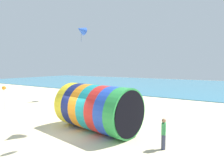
{
  "coord_description": "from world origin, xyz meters",
  "views": [
    {
      "loc": [
        9.62,
        -9.81,
        4.67
      ],
      "look_at": [
        1.09,
        3.53,
        3.22
      ],
      "focal_mm": 32.0,
      "sensor_mm": 36.0,
      "label": 1
    }
  ],
  "objects_px": {
    "kite_blue_delta": "(81,30)",
    "beach_flag": "(5,90)",
    "giant_inflatable_tube": "(97,108)",
    "kite_handler": "(164,134)"
  },
  "relations": [
    {
      "from": "giant_inflatable_tube",
      "to": "kite_handler",
      "type": "distance_m",
      "value": 5.22
    },
    {
      "from": "giant_inflatable_tube",
      "to": "kite_blue_delta",
      "type": "relative_size",
      "value": 2.88
    },
    {
      "from": "kite_blue_delta",
      "to": "giant_inflatable_tube",
      "type": "bearing_deg",
      "value": -44.24
    },
    {
      "from": "giant_inflatable_tube",
      "to": "kite_handler",
      "type": "relative_size",
      "value": 3.64
    },
    {
      "from": "kite_blue_delta",
      "to": "beach_flag",
      "type": "relative_size",
      "value": 0.78
    },
    {
      "from": "giant_inflatable_tube",
      "to": "beach_flag",
      "type": "relative_size",
      "value": 2.25
    },
    {
      "from": "kite_blue_delta",
      "to": "beach_flag",
      "type": "distance_m",
      "value": 13.09
    },
    {
      "from": "kite_handler",
      "to": "beach_flag",
      "type": "distance_m",
      "value": 14.38
    },
    {
      "from": "giant_inflatable_tube",
      "to": "kite_blue_delta",
      "type": "xyz_separation_m",
      "value": [
        -9.78,
        9.52,
        7.83
      ]
    },
    {
      "from": "beach_flag",
      "to": "kite_handler",
      "type": "bearing_deg",
      "value": 3.43
    }
  ]
}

